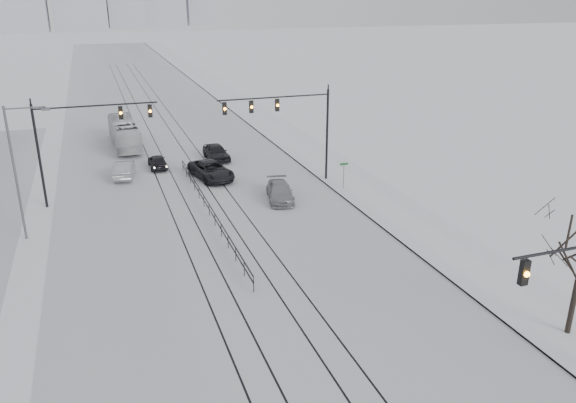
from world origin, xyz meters
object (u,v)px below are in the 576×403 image
object	(u,v)px
sedan_nb_front	(211,170)
sedan_nb_right	(280,192)
sedan_nb_far	(216,152)
sedan_sb_inner	(158,162)
sedan_sb_outer	(124,169)
box_truck	(124,133)

from	to	relation	value
sedan_nb_front	sedan_nb_right	distance (m)	8.26
sedan_nb_right	sedan_nb_front	bearing A→B (deg)	130.52
sedan_nb_front	sedan_nb_far	distance (m)	6.09
sedan_nb_front	sedan_nb_right	world-z (taller)	sedan_nb_front
sedan_sb_inner	sedan_nb_right	distance (m)	14.55
sedan_nb_front	sedan_nb_far	bearing A→B (deg)	61.36
sedan_sb_inner	sedan_nb_right	size ratio (longest dim) A/B	0.81
sedan_sb_outer	sedan_nb_right	world-z (taller)	sedan_sb_outer
sedan_sb_inner	sedan_sb_outer	bearing A→B (deg)	30.05
sedan_nb_right	box_truck	world-z (taller)	box_truck
sedan_sb_outer	box_truck	size ratio (longest dim) A/B	0.43
sedan_sb_outer	box_truck	world-z (taller)	box_truck
sedan_nb_right	sedan_sb_inner	bearing A→B (deg)	135.31
sedan_sb_inner	box_truck	bearing A→B (deg)	-76.13
sedan_nb_front	box_truck	world-z (taller)	box_truck
sedan_sb_outer	sedan_nb_far	bearing A→B (deg)	-153.49
sedan_nb_front	sedan_nb_far	xyz separation A→B (m)	(1.75, 5.83, -0.01)
sedan_nb_right	box_truck	xyz separation A→B (m)	(-10.47, 21.21, 0.78)
sedan_nb_far	box_truck	world-z (taller)	box_truck
sedan_nb_far	box_truck	size ratio (longest dim) A/B	0.43
sedan_nb_right	sedan_sb_outer	bearing A→B (deg)	149.31
sedan_sb_inner	sedan_sb_outer	distance (m)	3.69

